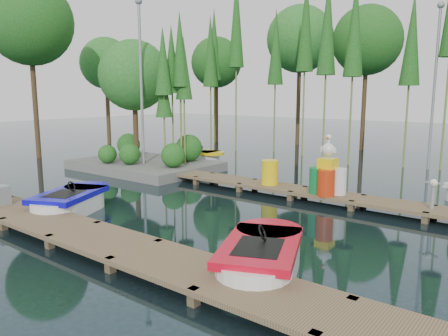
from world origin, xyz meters
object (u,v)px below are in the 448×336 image
Objects in this scene: island at (143,98)px; boat_red at (261,259)px; boat_blue at (71,203)px; utility_cabinet at (1,195)px; yellow_barrel at (270,172)px; drum_cluster at (327,177)px; boat_yellow_far at (199,156)px.

island is 12.99m from boat_red.
boat_red reaches higher than boat_blue.
utility_cabinet is at bearing -157.90° from boat_blue.
boat_red is 3.92× the size of yellow_barrel.
yellow_barrel is at bearing 176.08° from drum_cluster.
island is 12.62× the size of utility_cabinet.
island is 4.23m from boat_yellow_far.
island is 8.14m from boat_blue.
boat_red is (6.71, -0.25, 0.01)m from boat_blue.
boat_blue is at bearing -119.31° from yellow_barrel.
yellow_barrel is at bearing 57.53° from utility_cabinet.
boat_red is at bearing 7.83° from utility_cabinet.
boat_red is 1.22× the size of boat_yellow_far.
island is at bearing 173.75° from yellow_barrel.
boat_yellow_far is 5.09× the size of utility_cabinet.
island is at bearing 174.29° from drum_cluster.
drum_cluster is (2.18, -0.15, 0.12)m from yellow_barrel.
island is at bearing 109.53° from utility_cabinet.
yellow_barrel is 2.19m from drum_cluster.
island reaches higher than yellow_barrel.
drum_cluster is (6.64, 6.85, 0.28)m from utility_cabinet.
yellow_barrel is (3.17, 5.65, 0.44)m from boat_blue.
drum_cluster is at bearing 45.91° from utility_cabinet.
island is 2.48× the size of boat_yellow_far.
drum_cluster is at bearing -3.92° from yellow_barrel.
boat_blue is 1.72× the size of drum_cluster.
drum_cluster is at bearing 80.02° from boat_red.
island is 2.11× the size of boat_blue.
boat_red is at bearing -27.15° from boat_yellow_far.
utility_cabinet is at bearing -62.23° from boat_yellow_far.
boat_yellow_far reaches higher than utility_cabinet.
boat_yellow_far is 11.01m from utility_cabinet.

